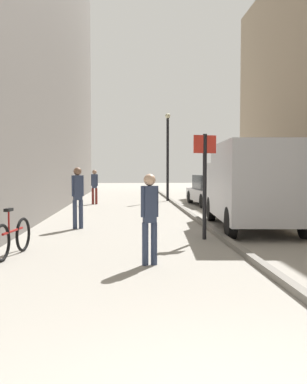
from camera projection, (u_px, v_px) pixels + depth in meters
ground_plane at (151, 221)px, 14.39m from camera, size 80.00×80.00×0.00m
kerb_strip at (198, 219)px, 14.48m from camera, size 0.16×40.00×0.12m
pedestrian_main_foreground at (150, 213)px, 7.81m from camera, size 0.32×0.23×1.65m
pedestrian_mid_block at (94, 184)px, 21.40m from camera, size 0.34×0.22×1.71m
pedestrian_far_crossing at (78, 193)px, 12.60m from camera, size 0.34×0.26×1.79m
delivery_van at (252, 183)px, 12.61m from camera, size 2.43×5.55×2.47m
parked_car at (213, 191)px, 20.75m from camera, size 2.03×4.29×1.45m
street_sign_post at (205, 177)px, 10.66m from camera, size 0.59×0.19×2.60m
lamp_post at (168, 151)px, 23.60m from camera, size 0.28×0.28×4.76m
bicycle_leaning at (13, 237)px, 8.62m from camera, size 0.31×1.76×0.98m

